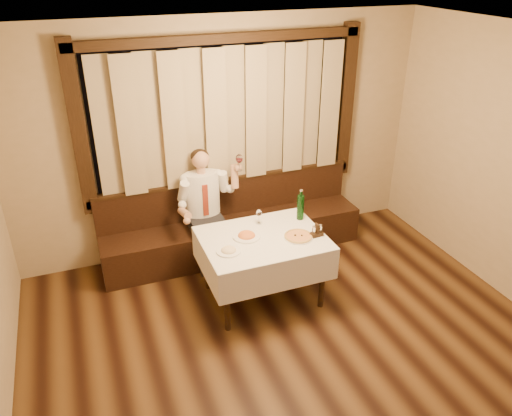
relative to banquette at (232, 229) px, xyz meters
name	(u,v)px	position (x,y,z in m)	size (l,w,h in m)	color
room	(295,203)	(0.00, -1.75, 1.19)	(5.01, 6.01, 2.81)	black
banquette	(232,229)	(0.00, 0.00, 0.00)	(3.20, 0.61, 0.94)	black
dining_table	(263,246)	(0.00, -1.02, 0.34)	(1.27, 0.97, 0.76)	black
pizza	(298,236)	(0.34, -1.16, 0.46)	(0.31, 0.31, 0.03)	white
pasta_red	(247,234)	(-0.16, -0.96, 0.49)	(0.29, 0.29, 0.10)	white
pasta_cream	(229,249)	(-0.42, -1.16, 0.48)	(0.25, 0.25, 0.08)	white
green_bottle	(300,207)	(0.53, -0.80, 0.59)	(0.08, 0.08, 0.35)	#0E4111
table_wine_glass	(259,214)	(0.07, -0.74, 0.57)	(0.06, 0.06, 0.17)	white
cruet_caddy	(317,232)	(0.53, -1.20, 0.50)	(0.14, 0.08, 0.14)	black
seated_man	(205,200)	(-0.35, -0.09, 0.51)	(0.77, 0.57, 1.40)	black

